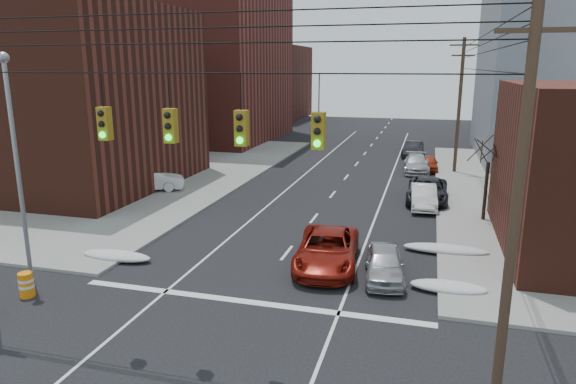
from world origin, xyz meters
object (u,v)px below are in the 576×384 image
Objects in this scene: parked_car_a at (384,264)px; lot_car_a at (151,180)px; red_pickup at (327,250)px; lot_car_d at (128,163)px; parked_car_e at (429,163)px; construction_barrel at (26,284)px; parked_car_b at (423,197)px; parked_car_c at (427,191)px; lot_car_b at (156,166)px; lot_car_c at (90,175)px; parked_car_d at (416,164)px; parked_car_f at (413,149)px.

lot_car_a reaches higher than parked_car_a.
lot_car_d is at bearing 136.03° from red_pickup.
construction_barrel is (-14.90, -29.86, -0.14)m from parked_car_e.
parked_car_b is (3.98, 11.30, -0.07)m from red_pickup.
parked_car_c is at bearing 78.27° from parked_car_b.
parked_car_b is 21.91m from lot_car_b.
construction_barrel is (-13.30, -5.47, -0.17)m from parked_car_a.
lot_car_c is (-2.85, -4.74, 0.07)m from lot_car_b.
construction_barrel is at bearing -172.88° from lot_car_d.
parked_car_c reaches higher than lot_car_c.
parked_car_c is 21.86m from lot_car_b.
lot_car_a reaches higher than parked_car_e.
red_pickup is at bearing -101.49° from parked_car_d.
parked_car_e is 0.91× the size of lot_car_d.
parked_car_a is 0.84× the size of lot_car_c.
parked_car_a is 0.88× the size of parked_car_f.
parked_car_a is at bearing -94.92° from parked_car_d.
parked_car_f is (-1.60, 17.77, -0.03)m from parked_car_c.
parked_car_a is 13.66m from parked_car_c.
lot_car_c is at bearing -157.15° from parked_car_d.
construction_barrel is at bearing -103.47° from parked_car_f.
lot_car_a is at bearing -172.37° from parked_car_c.
construction_barrel is (9.61, -17.26, -0.33)m from lot_car_c.
parked_car_f reaches higher than parked_car_d.
lot_car_d is at bearing -140.63° from parked_car_f.
parked_car_a is 25.77m from lot_car_c.
red_pickup is 12.37m from construction_barrel.
parked_car_c is 1.10× the size of parked_car_d.
parked_car_f is at bearing -73.05° from lot_car_d.
parked_car_a is 14.38m from construction_barrel.
lot_car_d is at bearing -163.50° from parked_car_e.
lot_car_c is at bearing 163.18° from lot_car_b.
lot_car_a is (-14.84, 10.38, 0.12)m from red_pickup.
lot_car_b is 4.51× the size of construction_barrel.
red_pickup is at bearing -117.93° from lot_car_b.
lot_car_c is 4.83× the size of construction_barrel.
lot_car_a is (-19.04, -2.46, 0.14)m from parked_car_c.
parked_car_a is 0.86× the size of lot_car_a.
parked_car_c is 1.17× the size of lot_car_c.
parked_car_f is 27.10m from lot_car_d.
parked_car_e is at bearing 63.48° from construction_barrel.
parked_car_e is 0.84× the size of parked_car_f.
red_pickup is at bearing -107.86° from parked_car_c.
parked_car_a reaches higher than parked_car_e.
red_pickup reaches higher than parked_car_c.
parked_car_d is at bearing -57.34° from lot_car_b.
parked_car_d is 32.06m from construction_barrel.
lot_car_b is at bearing -49.94° from lot_car_c.
parked_car_f is at bearing -68.43° from lot_car_c.
lot_car_d is at bearing -167.15° from parked_car_d.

